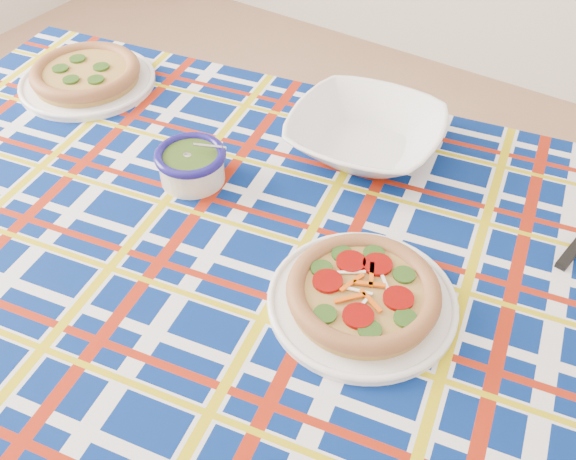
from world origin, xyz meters
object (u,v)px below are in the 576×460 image
Objects in this scene: dining_table at (258,282)px; pesto_bowl at (191,163)px; serving_bowl at (365,134)px; main_focaccia_plate at (363,292)px.

dining_table is 13.60× the size of pesto_bowl.
pesto_bowl is at bearing 146.71° from dining_table.
serving_bowl reaches higher than dining_table.
main_focaccia_plate reaches higher than dining_table.
serving_bowl is (0.21, 0.24, -0.00)m from pesto_bowl.
pesto_bowl is 0.32m from serving_bowl.
dining_table is 0.34m from serving_bowl.
pesto_bowl is at bearing -130.89° from serving_bowl.
main_focaccia_plate is at bearing -12.60° from pesto_bowl.
serving_bowl is at bearing 49.11° from pesto_bowl.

